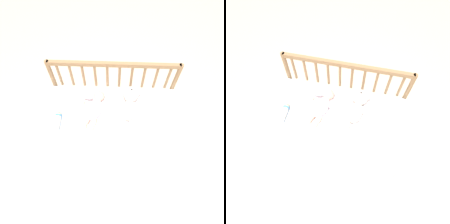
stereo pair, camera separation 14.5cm
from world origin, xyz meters
TOP-DOWN VIEW (x-y plane):
  - ground_plane at (0.00, 0.00)m, footprint 12.00×12.00m
  - crib_mattress at (0.00, 0.00)m, footprint 1.11×0.60m
  - crib_rail at (0.00, 0.32)m, footprint 1.11×0.04m
  - blanket at (0.00, 0.04)m, footprint 0.76×0.49m
  - teddy_bear at (0.14, 0.10)m, footprint 0.27×0.39m
  - baby at (-0.14, 0.06)m, footprint 0.27×0.36m
  - baby_bottle at (-0.44, -0.07)m, footprint 0.05×0.16m

SIDE VIEW (x-z plane):
  - ground_plane at x=0.00m, z-range 0.00..0.00m
  - crib_mattress at x=0.00m, z-range 0.00..0.46m
  - blanket at x=0.00m, z-range 0.46..0.47m
  - baby_bottle at x=-0.44m, z-range 0.46..0.51m
  - baby at x=-0.14m, z-range 0.45..0.55m
  - teddy_bear at x=0.14m, z-range 0.45..0.59m
  - crib_rail at x=0.00m, z-range 0.16..0.91m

